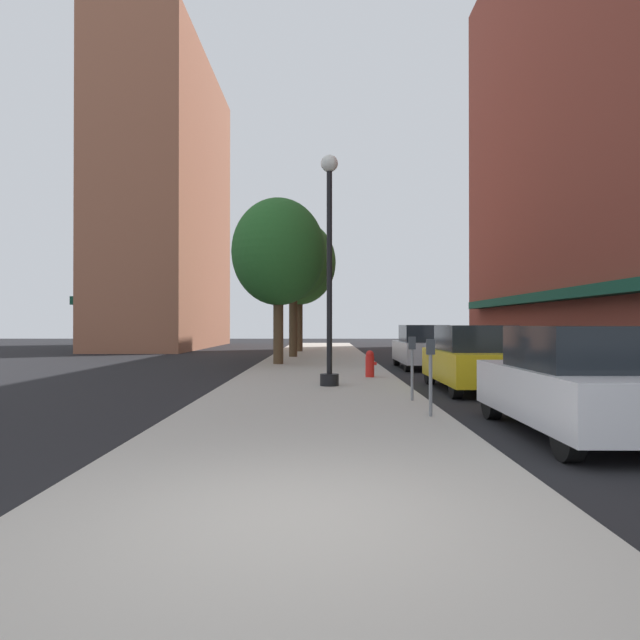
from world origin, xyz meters
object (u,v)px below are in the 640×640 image
(fire_hydrant, at_px, (370,364))
(car_silver, at_px, (422,347))
(parking_meter_near, at_px, (412,360))
(parking_meter_far, at_px, (431,367))
(tree_near, at_px, (293,258))
(tree_mid, at_px, (278,252))
(tree_far, at_px, (299,263))
(car_white, at_px, (576,383))
(lamppost, at_px, (329,265))
(car_yellow, at_px, (472,359))

(fire_hydrant, relative_size, car_silver, 0.18)
(parking_meter_near, bearing_deg, parking_meter_far, -90.00)
(parking_meter_near, bearing_deg, tree_near, 101.58)
(tree_near, bearing_deg, tree_mid, -93.57)
(tree_near, distance_m, car_silver, 8.90)
(tree_far, bearing_deg, fire_hydrant, -80.30)
(fire_hydrant, relative_size, tree_near, 0.11)
(parking_meter_near, distance_m, tree_near, 16.87)
(tree_mid, bearing_deg, tree_near, 86.43)
(car_white, distance_m, car_silver, 13.38)
(tree_far, bearing_deg, car_silver, -65.65)
(parking_meter_far, relative_size, tree_mid, 0.20)
(tree_mid, height_order, car_silver, tree_mid)
(lamppost, height_order, parking_meter_near, lamppost)
(parking_meter_near, height_order, car_silver, car_silver)
(lamppost, xyz_separation_m, car_yellow, (3.62, -0.09, -2.39))
(tree_near, relative_size, car_yellow, 1.60)
(car_yellow, bearing_deg, car_silver, 88.31)
(parking_meter_far, distance_m, car_silver, 12.35)
(parking_meter_far, bearing_deg, tree_far, 97.79)
(car_white, relative_size, car_yellow, 1.00)
(parking_meter_near, height_order, tree_mid, tree_mid)
(tree_mid, xyz_separation_m, car_white, (5.56, -14.18, -3.73))
(lamppost, distance_m, car_yellow, 4.34)
(parking_meter_far, distance_m, tree_mid, 13.95)
(tree_far, bearing_deg, parking_meter_near, -81.48)
(parking_meter_far, height_order, car_silver, car_silver)
(fire_hydrant, distance_m, tree_mid, 7.64)
(parking_meter_near, distance_m, car_yellow, 3.37)
(tree_mid, xyz_separation_m, car_silver, (5.56, -0.80, -3.73))
(tree_near, relative_size, car_silver, 1.60)
(parking_meter_near, xyz_separation_m, tree_far, (-3.23, 21.60, 4.30))
(tree_mid, relative_size, car_silver, 1.53)
(tree_mid, distance_m, car_silver, 6.74)
(fire_hydrant, bearing_deg, car_white, -74.29)
(lamppost, relative_size, tree_mid, 0.90)
(parking_meter_near, height_order, tree_far, tree_far)
(car_silver, bearing_deg, parking_meter_far, -101.32)
(fire_hydrant, xyz_separation_m, car_yellow, (2.39, -2.52, 0.29))
(fire_hydrant, height_order, car_yellow, car_yellow)
(tree_near, bearing_deg, fire_hydrant, -75.21)
(car_silver, bearing_deg, car_white, -92.23)
(fire_hydrant, distance_m, car_white, 8.84)
(parking_meter_near, relative_size, car_silver, 0.30)
(tree_mid, bearing_deg, car_white, -68.59)
(fire_hydrant, relative_size, car_white, 0.18)
(parking_meter_near, relative_size, parking_meter_far, 1.00)
(tree_mid, xyz_separation_m, car_yellow, (5.56, -8.20, -3.73))
(parking_meter_far, distance_m, tree_far, 24.25)
(parking_meter_far, bearing_deg, car_silver, 80.91)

